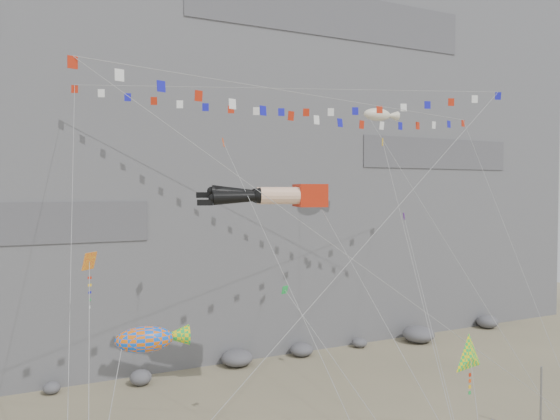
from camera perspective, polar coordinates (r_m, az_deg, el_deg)
name	(u,v)px	position (r m, az deg, el deg)	size (l,w,h in m)	color
cliff	(184,89)	(59.37, -10.03, 12.38)	(80.00, 28.00, 50.00)	slate
talus_boulders	(237,358)	(46.26, -4.51, -15.21)	(60.00, 3.00, 1.20)	#5A5A5F
anchor_pole_right	(541,400)	(37.30, 25.61, -17.46)	(0.12, 0.12, 3.97)	gray
legs_kite	(276,196)	(33.76, -0.47, 1.51)	(8.56, 16.56, 19.66)	#B7210B
flag_banner_upper	(294,89)	(39.75, 1.43, 12.52)	(30.94, 19.72, 30.69)	#B7210B
flag_banner_lower	(329,98)	(35.04, 5.14, 11.56)	(31.00, 12.93, 25.31)	#B7210B
harlequin_kite	(89,262)	(26.18, -19.29, -5.17)	(1.96, 7.80, 13.06)	red
fish_windsock	(144,340)	(25.13, -14.00, -13.01)	(5.06, 4.05, 8.93)	#E3600B
delta_kite	(470,358)	(31.87, 19.28, -14.35)	(5.81, 6.17, 8.93)	yellow
blimp_windsock	(378,115)	(44.43, 10.16, 9.71)	(5.74, 14.12, 24.65)	beige
small_kite_a	(225,147)	(34.85, -5.72, 6.57)	(3.08, 15.38, 22.85)	#E34613
small_kite_b	(405,221)	(38.45, 12.93, -1.09)	(6.27, 12.80, 18.35)	#641B9D
small_kite_c	(287,294)	(30.79, 0.78, -8.73)	(3.56, 10.23, 13.34)	green
small_kite_d	(384,147)	(38.46, 10.81, 6.46)	(6.09, 14.79, 23.24)	yellow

